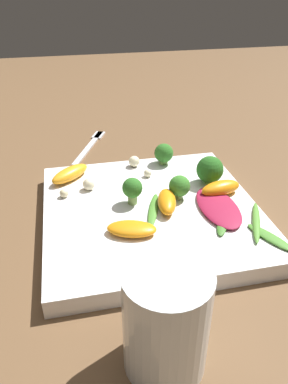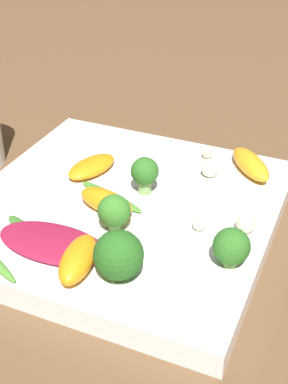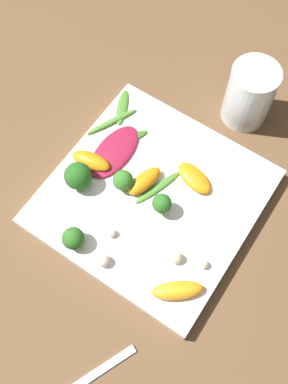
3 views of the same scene
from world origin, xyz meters
TOP-DOWN VIEW (x-y plane):
  - ground_plane at (0.00, 0.00)m, footprint 2.40×2.40m
  - plate at (0.00, 0.00)m, footprint 0.30×0.30m
  - radicchio_leaf_0 at (-0.09, 0.03)m, footprint 0.06×0.11m
  - orange_segment_0 at (-0.02, 0.01)m, footprint 0.04×0.07m
  - orange_segment_1 at (0.11, -0.11)m, footprint 0.07×0.07m
  - orange_segment_2 at (-0.11, -0.01)m, footprint 0.07×0.04m
  - orange_segment_3 at (0.04, 0.06)m, footprint 0.07×0.05m
  - broccoli_floret_0 at (0.02, -0.01)m, footprint 0.03×0.03m
  - broccoli_floret_1 at (-0.05, -0.13)m, footprint 0.03×0.03m
  - broccoli_floret_2 at (-0.05, -0.01)m, footprint 0.03×0.03m
  - broccoli_floret_3 at (-0.10, -0.05)m, footprint 0.04×0.04m
  - arugula_sprig_0 at (-0.08, 0.06)m, footprint 0.04×0.06m
  - arugula_sprig_1 at (0.00, 0.01)m, footprint 0.04×0.08m
  - macadamia_nut_0 at (0.00, -0.13)m, footprint 0.02×0.02m
  - macadamia_nut_1 at (0.12, -0.05)m, footprint 0.01×0.01m
  - macadamia_nut_2 at (-0.01, -0.09)m, footprint 0.01×0.01m
  - macadamia_nut_3 at (0.08, -0.07)m, footprint 0.02×0.02m

SIDE VIEW (x-z plane):
  - ground_plane at x=0.00m, z-range 0.00..0.00m
  - plate at x=0.00m, z-range 0.00..0.02m
  - arugula_sprig_0 at x=-0.08m, z-range 0.02..0.03m
  - arugula_sprig_1 at x=0.00m, z-range 0.02..0.03m
  - radicchio_leaf_0 at x=-0.09m, z-range 0.02..0.03m
  - macadamia_nut_1 at x=0.12m, z-range 0.02..0.04m
  - macadamia_nut_2 at x=-0.01m, z-range 0.02..0.04m
  - orange_segment_3 at x=0.04m, z-range 0.02..0.04m
  - macadamia_nut_3 at x=0.08m, z-range 0.02..0.04m
  - macadamia_nut_0 at x=0.00m, z-range 0.02..0.04m
  - orange_segment_1 at x=0.11m, z-range 0.02..0.04m
  - orange_segment_0 at x=-0.02m, z-range 0.02..0.05m
  - orange_segment_2 at x=-0.11m, z-range 0.02..0.05m
  - broccoli_floret_1 at x=-0.05m, z-range 0.03..0.06m
  - broccoli_floret_2 at x=-0.05m, z-range 0.03..0.06m
  - broccoli_floret_3 at x=-0.10m, z-range 0.03..0.07m
  - broccoli_floret_0 at x=0.02m, z-range 0.03..0.07m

